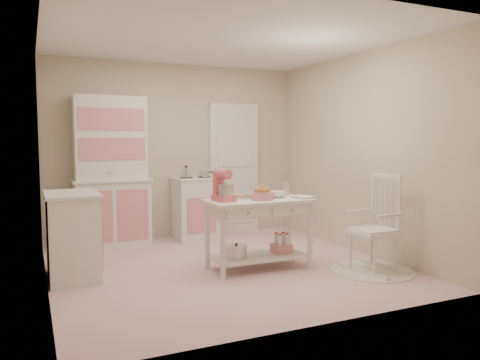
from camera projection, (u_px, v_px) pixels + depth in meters
The scene contains 14 objects.
room_shell at pixel (223, 125), 5.30m from camera, with size 3.84×3.84×2.62m.
door at pixel (234, 168), 7.44m from camera, with size 0.82×0.05×2.04m, color white.
hutch at pixel (112, 171), 6.45m from camera, with size 1.06×0.50×2.08m, color white.
stove at pixel (196, 208), 6.95m from camera, with size 0.62×0.57×0.92m, color white.
base_cabinet at pixel (73, 236), 4.97m from camera, with size 0.54×0.84×0.92m, color white.
lace_rug at pixel (373, 271), 5.26m from camera, with size 0.92×0.92×0.01m, color white.
rocking_chair at pixel (374, 223), 5.21m from camera, with size 0.48×0.72×1.10m, color white.
work_table at pixel (259, 234), 5.35m from camera, with size 1.20×0.60×0.80m, color white.
stand_mixer at pixel (224, 186), 5.14m from camera, with size 0.20×0.28×0.34m, color #DB5C69.
cookie_tray at pixel (240, 198), 5.41m from camera, with size 0.34×0.24×0.02m, color silver.
bread_basket at pixel (262, 196), 5.27m from camera, with size 0.25×0.25×0.09m, color pink.
mixing_bowl at pixel (276, 194), 5.49m from camera, with size 0.23×0.23×0.07m, color white.
metal_pitcher at pixel (285, 189), 5.63m from camera, with size 0.10×0.10×0.17m, color silver.
recipe_book at pixel (298, 198), 5.39m from camera, with size 0.18×0.25×0.02m, color white.
Camera 1 is at (-2.02, -4.94, 1.48)m, focal length 35.00 mm.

